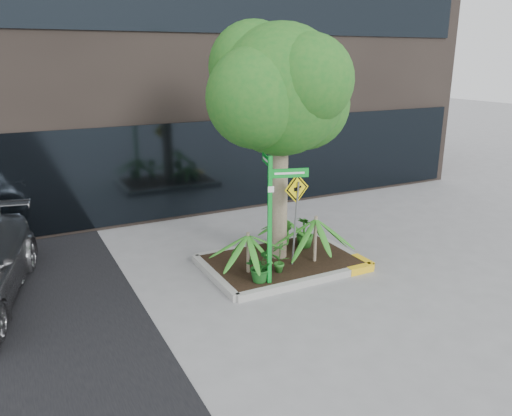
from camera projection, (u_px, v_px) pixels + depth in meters
name	position (u px, v px, depth m)	size (l,w,h in m)	color
ground	(280.00, 272.00, 10.62)	(80.00, 80.00, 0.00)	gray
planter	(283.00, 261.00, 10.92)	(3.35, 2.36, 0.15)	#9E9E99
tree	(280.00, 90.00, 10.06)	(3.42, 3.03, 5.13)	tan
palm_front	(316.00, 219.00, 10.55)	(1.15, 1.15, 1.28)	tan
palm_left	(248.00, 235.00, 10.04)	(0.97, 0.97, 1.08)	tan
palm_back	(285.00, 219.00, 11.67)	(0.74, 0.74, 0.82)	tan
shrub_a	(259.00, 266.00, 9.77)	(0.57, 0.57, 0.64)	#175119
shrub_b	(305.00, 232.00, 11.54)	(0.40, 0.40, 0.72)	#235F1C
shrub_c	(280.00, 256.00, 10.18)	(0.36, 0.36, 0.69)	#276B21
shrub_d	(283.00, 234.00, 11.37)	(0.41, 0.41, 0.75)	#245F1B
street_sign_post	(272.00, 208.00, 9.42)	(0.76, 0.93, 2.67)	#0E9F2A
cattle_sign	(296.00, 204.00, 10.19)	(0.61, 0.19, 2.00)	slate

